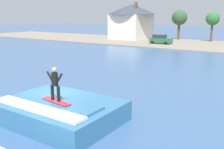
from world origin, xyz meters
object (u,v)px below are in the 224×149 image
object	(u,v)px
house_with_chimney	(132,19)
tree_tall_bare	(179,18)
car_near_shore	(161,39)
surfer	(55,82)
tree_short_bushy	(213,19)
wave_crest	(59,111)
surfboard	(56,101)

from	to	relation	value
house_with_chimney	tree_tall_bare	xyz separation A→B (m)	(9.79, 3.88, 0.29)
car_near_shore	house_with_chimney	xyz separation A→B (m)	(-10.17, 6.84, 3.56)
surfer	car_near_shore	distance (m)	38.17
house_with_chimney	tree_tall_bare	distance (m)	10.54
tree_tall_bare	tree_short_bushy	xyz separation A→B (m)	(7.23, -1.13, -0.22)
wave_crest	house_with_chimney	bearing A→B (deg)	115.10
wave_crest	tree_short_bushy	distance (m)	46.29
surfboard	tree_tall_bare	size ratio (longest dim) A/B	0.29
surfer	tree_tall_bare	xyz separation A→B (m)	(-10.64, 47.46, 2.64)
surfboard	car_near_shore	world-z (taller)	car_near_shore
surfer	wave_crest	bearing A→B (deg)	116.85
surfer	house_with_chimney	distance (m)	48.19
surfer	tree_short_bushy	bearing A→B (deg)	94.20
wave_crest	surfboard	xyz separation A→B (m)	(0.18, -0.31, 0.65)
tree_tall_bare	tree_short_bushy	distance (m)	7.32
tree_tall_bare	house_with_chimney	bearing A→B (deg)	-158.39
surfboard	tree_short_bushy	world-z (taller)	tree_short_bushy
wave_crest	tree_short_bushy	bearing A→B (deg)	94.03
wave_crest	tree_tall_bare	world-z (taller)	tree_tall_bare
surfer	car_near_shore	world-z (taller)	surfer
car_near_shore	house_with_chimney	world-z (taller)	house_with_chimney
surfboard	house_with_chimney	distance (m)	48.24
surfboard	tree_short_bushy	size ratio (longest dim) A/B	0.32
surfboard	tree_tall_bare	bearing A→B (deg)	102.65
house_with_chimney	tree_short_bushy	xyz separation A→B (m)	(17.02, 2.75, 0.07)
wave_crest	car_near_shore	world-z (taller)	car_near_shore
car_near_shore	tree_tall_bare	size ratio (longest dim) A/B	0.62
house_with_chimney	wave_crest	bearing A→B (deg)	-64.90
wave_crest	house_with_chimney	world-z (taller)	house_with_chimney
tree_tall_bare	tree_short_bushy	world-z (taller)	tree_tall_bare
surfer	house_with_chimney	bearing A→B (deg)	115.11
surfer	tree_tall_bare	distance (m)	48.71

